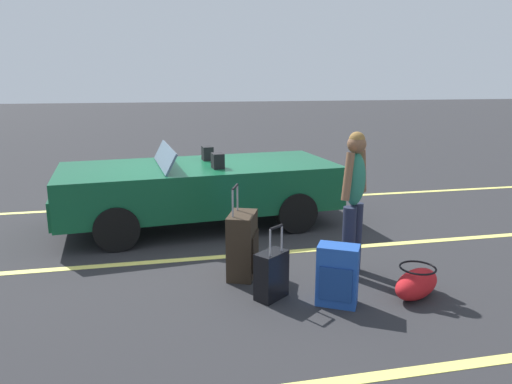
# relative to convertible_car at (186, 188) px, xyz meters

# --- Properties ---
(ground_plane) EXTENTS (80.00, 80.00, 0.00)m
(ground_plane) POSITION_rel_convertible_car_xyz_m (-0.21, -0.02, -0.59)
(ground_plane) COLOR #28282B
(lot_line_near) EXTENTS (18.00, 0.12, 0.01)m
(lot_line_near) POSITION_rel_convertible_car_xyz_m (-0.21, -1.25, -0.59)
(lot_line_near) COLOR #EAE066
(lot_line_near) RESTS_ON ground_plane
(lot_line_mid) EXTENTS (18.00, 0.12, 0.01)m
(lot_line_mid) POSITION_rel_convertible_car_xyz_m (-0.21, 1.45, -0.59)
(lot_line_mid) COLOR #EAE066
(lot_line_mid) RESTS_ON ground_plane
(convertible_car) EXTENTS (4.29, 2.15, 1.24)m
(convertible_car) POSITION_rel_convertible_car_xyz_m (0.00, 0.00, 0.00)
(convertible_car) COLOR #0F4C2D
(convertible_car) RESTS_ON ground_plane
(suitcase_large_black) EXTENTS (0.43, 0.55, 1.06)m
(suitcase_large_black) POSITION_rel_convertible_car_xyz_m (-0.50, 2.07, -0.22)
(suitcase_large_black) COLOR #2D2319
(suitcase_large_black) RESTS_ON ground_plane
(suitcase_medium_bright) EXTENTS (0.47, 0.40, 0.62)m
(suitcase_medium_bright) POSITION_rel_convertible_car_xyz_m (-1.29, 2.96, -0.28)
(suitcase_medium_bright) COLOR #1E479E
(suitcase_medium_bright) RESTS_ON ground_plane
(suitcase_small_carryon) EXTENTS (0.39, 0.37, 0.79)m
(suitcase_small_carryon) POSITION_rel_convertible_car_xyz_m (-0.68, 2.69, -0.33)
(suitcase_small_carryon) COLOR black
(suitcase_small_carryon) RESTS_ON ground_plane
(duffel_bag) EXTENTS (0.70, 0.58, 0.34)m
(duffel_bag) POSITION_rel_convertible_car_xyz_m (-2.15, 2.99, -0.43)
(duffel_bag) COLOR red
(duffel_bag) RESTS_ON ground_plane
(traveler_person) EXTENTS (0.49, 0.49, 1.65)m
(traveler_person) POSITION_rel_convertible_car_xyz_m (-1.74, 2.26, 0.34)
(traveler_person) COLOR #1E2338
(traveler_person) RESTS_ON ground_plane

